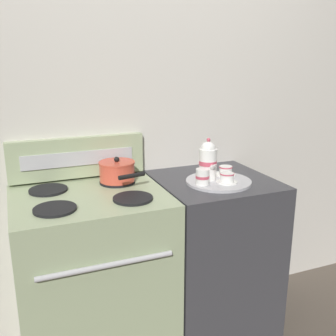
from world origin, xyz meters
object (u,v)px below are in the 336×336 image
at_px(serving_tray, 219,181).
at_px(teapot, 208,160).
at_px(teacup_left, 227,178).
at_px(stove, 94,282).
at_px(saucepan, 117,171).
at_px(teacup_right, 225,171).
at_px(creamer_jug, 203,177).

bearing_deg(serving_tray, teapot, 137.86).
relative_size(serving_tray, teacup_left, 3.12).
height_order(stove, serving_tray, serving_tray).
height_order(saucepan, serving_tray, saucepan).
bearing_deg(teapot, stove, 177.79).
distance_m(saucepan, teacup_left, 0.56).
bearing_deg(teapot, serving_tray, -42.14).
bearing_deg(saucepan, stove, -142.86).
xyz_separation_m(teacup_right, creamer_jug, (-0.19, -0.10, 0.02)).
bearing_deg(teapot, saucepan, 160.60).
distance_m(teapot, teacup_left, 0.13).
relative_size(saucepan, teacup_left, 2.50).
height_order(serving_tray, teapot, teapot).
bearing_deg(creamer_jug, saucepan, 149.08).
xyz_separation_m(serving_tray, teacup_left, (0.02, -0.05, 0.03)).
relative_size(stove, teacup_right, 8.69).
relative_size(stove, teapot, 4.31).
xyz_separation_m(stove, creamer_jug, (0.55, -0.09, 0.52)).
bearing_deg(teacup_left, serving_tray, 111.94).
bearing_deg(saucepan, teacup_left, -25.82).
relative_size(serving_tray, creamer_jug, 4.24).
bearing_deg(saucepan, creamer_jug, -30.92).
distance_m(stove, teacup_left, 0.86).
distance_m(saucepan, creamer_jug, 0.44).
bearing_deg(teacup_right, creamer_jug, -152.37).
xyz_separation_m(stove, teacup_right, (0.74, 0.00, 0.50)).
xyz_separation_m(saucepan, serving_tray, (0.49, -0.20, -0.06)).
distance_m(stove, teapot, 0.85).
bearing_deg(creamer_jug, teacup_left, -8.50).
height_order(saucepan, creamer_jug, saucepan).
height_order(serving_tray, teacup_left, teacup_left).
height_order(stove, teapot, teapot).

